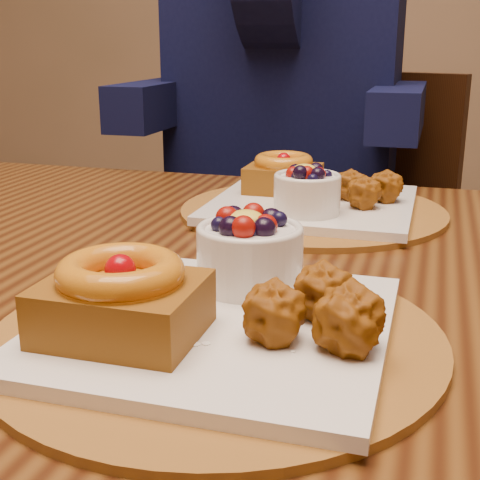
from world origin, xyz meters
name	(u,v)px	position (x,y,z in m)	size (l,w,h in m)	color
dining_table	(276,322)	(0.10, 0.07, 0.68)	(1.60, 0.90, 0.76)	#321609
place_setting_near	(215,305)	(0.10, -0.14, 0.78)	(0.38, 0.38, 0.09)	brown
place_setting_far	(311,198)	(0.10, 0.29, 0.78)	(0.38, 0.38, 0.09)	brown
chair_far	(337,258)	(0.07, 0.83, 0.51)	(0.57, 0.57, 0.93)	black
diner	(286,32)	(-0.05, 0.78, 1.01)	(0.58, 0.54, 0.95)	black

